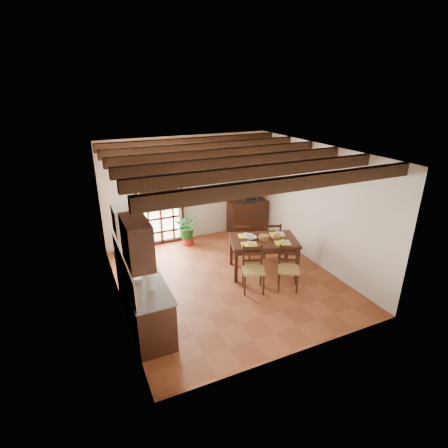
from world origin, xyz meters
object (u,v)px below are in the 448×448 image
chair_near_left (253,277)px  chair_far_right (271,245)px  sideboard (247,216)px  chair_near_right (288,276)px  pendant_lamp (264,182)px  chair_far_left (242,246)px  dining_table (263,243)px  potted_plant (187,224)px  kitchen_counter (143,296)px  crt_tv (248,194)px

chair_near_left → chair_far_right: chair_near_left is taller
chair_near_left → sideboard: bearing=85.3°
chair_near_right → pendant_lamp: (-0.12, 0.93, 1.79)m
pendant_lamp → chair_far_left: bearing=98.9°
dining_table → chair_far_left: size_ratio=1.81×
chair_near_right → pendant_lamp: pendant_lamp is taller
potted_plant → chair_near_left: bearing=-79.7°
potted_plant → pendant_lamp: bearing=-61.7°
dining_table → chair_near_left: chair_near_left is taller
chair_far_right → pendant_lamp: size_ratio=1.08×
chair_near_right → potted_plant: 3.17m
chair_far_right → sideboard: (0.20, 1.62, 0.18)m
kitchen_counter → chair_near_left: bearing=0.2°
pendant_lamp → sideboard: bearing=69.8°
chair_near_right → kitchen_counter: bearing=-152.1°
sideboard → pendant_lamp: bearing=-106.6°
chair_far_left → potted_plant: bearing=-28.6°
chair_far_left → sideboard: 1.66m
kitchen_counter → potted_plant: size_ratio=1.24×
kitchen_counter → pendant_lamp: (2.84, 0.71, 1.60)m
dining_table → chair_far_right: chair_far_right is taller
dining_table → chair_near_left: 0.92m
chair_near_right → chair_far_left: size_ratio=0.98×
chair_far_right → sideboard: sideboard is taller
kitchen_counter → dining_table: size_ratio=1.33×
chair_near_left → potted_plant: potted_plant is taller
kitchen_counter → crt_tv: kitchen_counter is taller
chair_near_left → chair_far_left: (0.47, 1.43, -0.01)m
pendant_lamp → kitchen_counter: bearing=-166.1°
chair_far_left → dining_table: bearing=122.2°
sideboard → dining_table: bearing=-105.8°
kitchen_counter → dining_table: kitchen_counter is taller
chair_far_left → chair_near_right: bearing=122.2°
chair_far_left → sideboard: bearing=-98.5°
chair_far_right → potted_plant: bearing=-20.0°
chair_far_right → potted_plant: potted_plant is taller
chair_far_left → chair_far_right: size_ratio=1.02×
chair_far_left → crt_tv: (0.89, 1.38, 0.83)m
kitchen_counter → crt_tv: size_ratio=5.42×
chair_near_right → chair_far_right: chair_near_right is taller
chair_far_right → pendant_lamp: bearing=62.6°
chair_far_right → crt_tv: (0.20, 1.61, 0.83)m
chair_far_right → crt_tv: crt_tv is taller
dining_table → sideboard: size_ratio=1.54×
kitchen_counter → pendant_lamp: size_ratio=2.66×
dining_table → crt_tv: 2.39m
chair_near_right → chair_near_left: bearing=-166.1°
dining_table → potted_plant: potted_plant is taller
kitchen_counter → sideboard: bearing=38.0°
chair_near_left → kitchen_counter: bearing=-158.7°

